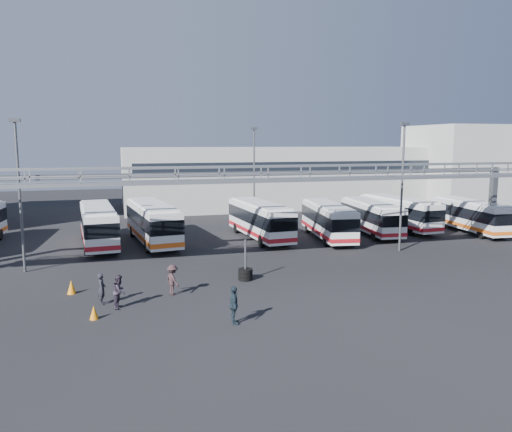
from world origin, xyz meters
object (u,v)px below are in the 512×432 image
object	(u,v)px
bus_7	(371,216)
bus_2	(98,224)
bus_3	(153,221)
cone_left	(94,312)
bus_5	(260,219)
cone_right	(71,287)
light_pole_back	(254,171)
pedestrian_a	(102,289)
pedestrian_b	(119,291)
bus_6	(328,219)
tire_stack	(245,273)
bus_8	(399,212)
bus_9	(471,215)
light_pole_mid	(402,180)
light_pole_left	(19,188)
pedestrian_d	(234,305)
pedestrian_c	(173,280)

from	to	relation	value
bus_7	bus_2	bearing A→B (deg)	-177.22
bus_3	bus_2	bearing A→B (deg)	170.23
bus_7	cone_left	size ratio (longest dim) A/B	15.12
bus_5	cone_right	size ratio (longest dim) A/B	13.92
light_pole_back	pedestrian_a	world-z (taller)	light_pole_back
bus_3	light_pole_back	bearing A→B (deg)	23.65
pedestrian_b	bus_6	bearing A→B (deg)	-30.37
cone_right	tire_stack	bearing A→B (deg)	0.44
bus_6	bus_7	bearing A→B (deg)	21.29
bus_8	pedestrian_a	xyz separation A→B (m)	(-28.17, -16.41, -0.92)
pedestrian_a	pedestrian_b	bearing A→B (deg)	-130.32
bus_9	cone_left	bearing A→B (deg)	-150.86
light_pole_mid	cone_right	bearing A→B (deg)	-168.36
light_pole_mid	bus_5	distance (m)	12.92
bus_9	pedestrian_b	size ratio (longest dim) A/B	5.85
light_pole_left	bus_7	distance (m)	30.47
pedestrian_a	bus_9	bearing A→B (deg)	-65.46
bus_3	pedestrian_d	distance (m)	21.02
bus_7	bus_5	bearing A→B (deg)	-176.55
bus_5	cone_left	bearing A→B (deg)	-131.83
bus_7	pedestrian_b	xyz separation A→B (m)	(-23.41, -15.87, -0.83)
pedestrian_a	tire_stack	world-z (taller)	tire_stack
cone_left	tire_stack	size ratio (longest dim) A/B	0.26
pedestrian_c	bus_2	bearing A→B (deg)	-6.76
bus_2	bus_7	xyz separation A→B (m)	(24.92, -1.22, -0.15)
pedestrian_d	cone_left	xyz separation A→B (m)	(-6.52, 2.54, -0.59)
pedestrian_a	tire_stack	xyz separation A→B (m)	(8.67, 2.52, -0.41)
light_pole_left	tire_stack	distance (m)	15.98
bus_6	cone_right	world-z (taller)	bus_6
bus_8	pedestrian_a	distance (m)	32.62
pedestrian_c	tire_stack	xyz separation A→B (m)	(4.79, 1.87, -0.44)
light_pole_back	pedestrian_a	size ratio (longest dim) A/B	5.98
light_pole_mid	bus_6	size ratio (longest dim) A/B	0.95
light_pole_left	light_pole_back	xyz separation A→B (m)	(20.00, 14.00, 0.00)
bus_5	cone_left	size ratio (longest dim) A/B	16.13
bus_7	bus_6	bearing A→B (deg)	-161.31
tire_stack	bus_9	bearing A→B (deg)	22.60
bus_2	light_pole_left	bearing A→B (deg)	-125.48
bus_5	tire_stack	bearing A→B (deg)	-114.16
bus_5	pedestrian_d	distance (m)	21.52
bus_3	bus_6	world-z (taller)	bus_3
pedestrian_d	tire_stack	size ratio (longest dim) A/B	0.71
bus_2	pedestrian_a	distance (m)	16.26
light_pole_back	pedestrian_b	distance (m)	27.63
bus_7	pedestrian_c	world-z (taller)	bus_7
pedestrian_a	cone_left	xyz separation A→B (m)	(-0.35, -2.32, -0.51)
light_pole_mid	bus_5	xyz separation A→B (m)	(-9.45, 7.90, -3.88)
bus_6	cone_left	bearing A→B (deg)	-132.43
light_pole_left	light_pole_back	bearing A→B (deg)	34.99
light_pole_left	bus_6	distance (m)	25.41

